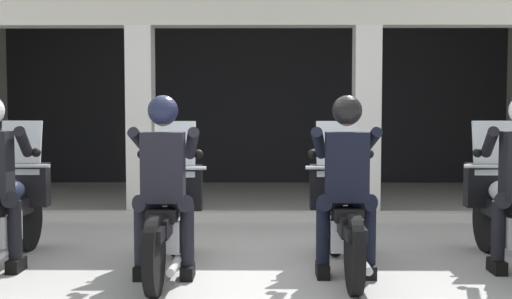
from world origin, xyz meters
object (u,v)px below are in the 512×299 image
motorcycle_center_left (169,216)px  police_officer_center_left (164,171)px  motorcycle_far_right (509,212)px  police_officer_center_right (346,170)px  motorcycle_far_left (6,212)px  motorcycle_center_right (342,215)px

motorcycle_center_left → police_officer_center_left: 0.52m
motorcycle_center_left → motorcycle_far_right: 3.15m
police_officer_center_right → motorcycle_far_right: 1.69m
motorcycle_center_left → motorcycle_far_right: same height
motorcycle_far_left → motorcycle_center_left: same height
motorcycle_center_left → police_officer_center_left: size_ratio=1.29×
motorcycle_center_right → police_officer_center_left: bearing=-172.6°
motorcycle_far_left → motorcycle_far_right: (4.72, -0.00, 0.00)m
police_officer_center_left → motorcycle_far_left: bearing=147.1°
motorcycle_center_right → police_officer_center_right: police_officer_center_right is taller
motorcycle_far_left → motorcycle_far_right: 4.72m
motorcycle_center_left → police_officer_center_right: (1.57, -0.23, 0.44)m
police_officer_center_left → motorcycle_far_right: size_ratio=0.78×
motorcycle_center_left → motorcycle_center_right: (1.57, 0.06, 0.00)m
police_officer_center_left → motorcycle_center_right: police_officer_center_left is taller
police_officer_center_left → motorcycle_far_right: bearing=-6.1°
motorcycle_far_left → motorcycle_center_left: (1.57, -0.22, 0.00)m
police_officer_center_left → police_officer_center_right: (1.57, 0.06, 0.00)m
motorcycle_far_left → motorcycle_center_left: 1.59m
motorcycle_center_left → police_officer_center_left: police_officer_center_left is taller
motorcycle_far_left → motorcycle_center_right: size_ratio=1.00×
police_officer_center_left → police_officer_center_right: size_ratio=1.00×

